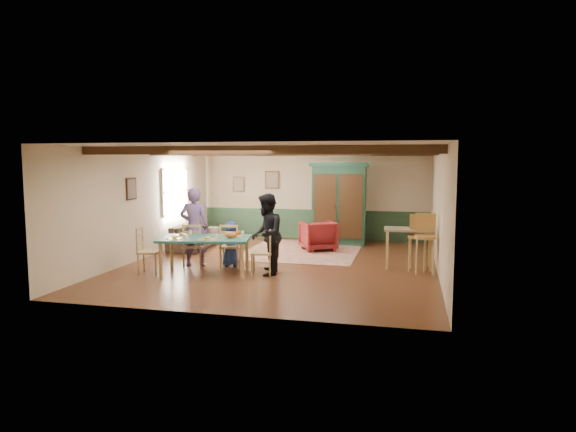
% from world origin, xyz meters
% --- Properties ---
extents(floor, '(8.00, 8.00, 0.00)m').
position_xyz_m(floor, '(0.00, 0.00, 0.00)').
color(floor, '#492514').
rests_on(floor, ground).
extents(wall_back, '(7.00, 0.02, 2.70)m').
position_xyz_m(wall_back, '(0.00, 4.00, 1.35)').
color(wall_back, beige).
rests_on(wall_back, floor).
extents(wall_left, '(0.02, 8.00, 2.70)m').
position_xyz_m(wall_left, '(-3.50, 0.00, 1.35)').
color(wall_left, beige).
rests_on(wall_left, floor).
extents(wall_right, '(0.02, 8.00, 2.70)m').
position_xyz_m(wall_right, '(3.50, 0.00, 1.35)').
color(wall_right, beige).
rests_on(wall_right, floor).
extents(ceiling, '(7.00, 8.00, 0.02)m').
position_xyz_m(ceiling, '(0.00, 0.00, 2.70)').
color(ceiling, silver).
rests_on(ceiling, wall_back).
extents(wainscot_back, '(6.95, 0.03, 0.90)m').
position_xyz_m(wainscot_back, '(0.00, 3.98, 0.45)').
color(wainscot_back, '#1E3724').
rests_on(wainscot_back, floor).
extents(ceiling_beam_front, '(6.95, 0.16, 0.16)m').
position_xyz_m(ceiling_beam_front, '(0.00, -2.30, 2.61)').
color(ceiling_beam_front, black).
rests_on(ceiling_beam_front, ceiling).
extents(ceiling_beam_mid, '(6.95, 0.16, 0.16)m').
position_xyz_m(ceiling_beam_mid, '(0.00, 0.40, 2.61)').
color(ceiling_beam_mid, black).
rests_on(ceiling_beam_mid, ceiling).
extents(ceiling_beam_back, '(6.95, 0.16, 0.16)m').
position_xyz_m(ceiling_beam_back, '(0.00, 3.00, 2.61)').
color(ceiling_beam_back, black).
rests_on(ceiling_beam_back, ceiling).
extents(window_left, '(0.06, 1.60, 1.30)m').
position_xyz_m(window_left, '(-3.47, 1.70, 1.55)').
color(window_left, white).
rests_on(window_left, wall_left).
extents(picture_left_wall, '(0.04, 0.42, 0.52)m').
position_xyz_m(picture_left_wall, '(-3.47, -0.60, 1.75)').
color(picture_left_wall, gray).
rests_on(picture_left_wall, wall_left).
extents(picture_back_a, '(0.45, 0.04, 0.55)m').
position_xyz_m(picture_back_a, '(-1.30, 3.97, 1.80)').
color(picture_back_a, gray).
rests_on(picture_back_a, wall_back).
extents(picture_back_b, '(0.38, 0.04, 0.48)m').
position_xyz_m(picture_back_b, '(-2.40, 3.97, 1.65)').
color(picture_back_b, gray).
rests_on(picture_back_b, wall_back).
extents(dining_table, '(2.05, 1.38, 0.79)m').
position_xyz_m(dining_table, '(-1.33, -1.37, 0.39)').
color(dining_table, '#1D5D55').
rests_on(dining_table, floor).
extents(dining_chair_far_left, '(0.52, 0.53, 0.99)m').
position_xyz_m(dining_chair_far_left, '(-1.88, -0.71, 0.50)').
color(dining_chair_far_left, tan).
rests_on(dining_chair_far_left, floor).
extents(dining_chair_far_right, '(0.52, 0.53, 0.99)m').
position_xyz_m(dining_chair_far_right, '(-1.06, -0.55, 0.50)').
color(dining_chair_far_right, tan).
rests_on(dining_chair_far_right, floor).
extents(dining_chair_end_left, '(0.53, 0.52, 0.99)m').
position_xyz_m(dining_chair_end_left, '(-2.51, -1.59, 0.50)').
color(dining_chair_end_left, tan).
rests_on(dining_chair_end_left, floor).
extents(dining_chair_end_right, '(0.53, 0.52, 0.99)m').
position_xyz_m(dining_chair_end_right, '(-0.14, -1.15, 0.50)').
color(dining_chair_end_right, tan).
rests_on(dining_chair_end_right, floor).
extents(person_man, '(0.73, 0.55, 1.81)m').
position_xyz_m(person_man, '(-1.90, -0.63, 0.90)').
color(person_man, slate).
rests_on(person_man, floor).
extents(person_woman, '(0.80, 0.95, 1.73)m').
position_xyz_m(person_woman, '(-0.04, -1.13, 0.86)').
color(person_woman, black).
rests_on(person_woman, floor).
extents(person_child, '(0.57, 0.42, 1.05)m').
position_xyz_m(person_child, '(-1.07, -0.47, 0.53)').
color(person_child, navy).
rests_on(person_child, floor).
extents(cat, '(0.40, 0.21, 0.19)m').
position_xyz_m(cat, '(-0.74, -1.37, 0.88)').
color(cat, orange).
rests_on(cat, dining_table).
extents(place_setting_near_left, '(0.47, 0.39, 0.11)m').
position_xyz_m(place_setting_near_left, '(-1.84, -1.73, 0.84)').
color(place_setting_near_left, gold).
rests_on(place_setting_near_left, dining_table).
extents(place_setting_near_center, '(0.47, 0.39, 0.11)m').
position_xyz_m(place_setting_near_center, '(-1.18, -1.61, 0.84)').
color(place_setting_near_center, gold).
rests_on(place_setting_near_center, dining_table).
extents(place_setting_far_left, '(0.47, 0.39, 0.11)m').
position_xyz_m(place_setting_far_left, '(-1.94, -1.22, 0.84)').
color(place_setting_far_left, gold).
rests_on(place_setting_far_left, dining_table).
extents(place_setting_far_right, '(0.47, 0.39, 0.11)m').
position_xyz_m(place_setting_far_right, '(-0.81, -1.01, 0.84)').
color(place_setting_far_right, gold).
rests_on(place_setting_far_right, dining_table).
extents(area_rug, '(2.93, 3.48, 0.01)m').
position_xyz_m(area_rug, '(0.13, 1.84, 0.01)').
color(area_rug, beige).
rests_on(area_rug, floor).
extents(armoire, '(1.68, 0.71, 2.34)m').
position_xyz_m(armoire, '(0.91, 3.14, 1.17)').
color(armoire, '#163828').
rests_on(armoire, floor).
extents(armchair, '(1.17, 1.18, 0.80)m').
position_xyz_m(armchair, '(0.50, 2.02, 0.40)').
color(armchair, '#511015').
rests_on(armchair, floor).
extents(sofa, '(1.01, 2.25, 0.64)m').
position_xyz_m(sofa, '(-2.92, 1.71, 0.32)').
color(sofa, '#3A2F24').
rests_on(sofa, floor).
extents(end_table, '(0.44, 0.44, 0.54)m').
position_xyz_m(end_table, '(-3.17, 2.53, 0.27)').
color(end_table, black).
rests_on(end_table, floor).
extents(table_lamp, '(0.28, 0.28, 0.50)m').
position_xyz_m(table_lamp, '(-3.17, 2.53, 0.79)').
color(table_lamp, beige).
rests_on(table_lamp, end_table).
extents(counter_table, '(1.10, 0.67, 0.90)m').
position_xyz_m(counter_table, '(2.88, 0.25, 0.45)').
color(counter_table, '#B4A78C').
rests_on(counter_table, floor).
extents(bar_stool_left, '(0.48, 0.52, 1.22)m').
position_xyz_m(bar_stool_left, '(3.07, 0.04, 0.61)').
color(bar_stool_left, tan).
rests_on(bar_stool_left, floor).
extents(bar_stool_right, '(0.46, 0.51, 1.28)m').
position_xyz_m(bar_stool_right, '(3.22, -0.20, 0.64)').
color(bar_stool_right, tan).
rests_on(bar_stool_right, floor).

